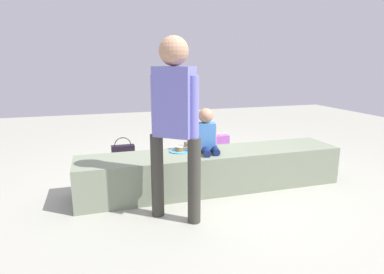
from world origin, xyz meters
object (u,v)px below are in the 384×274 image
Objects in this scene: adult_standing at (175,114)px; gift_bag at (221,146)px; cake_box_white at (254,150)px; child_seated at (206,133)px; handbag_black_leather at (123,153)px; handbag_brown_canvas at (194,149)px; cake_plate at (179,150)px; water_bottle_near_gift at (144,160)px.

gift_bag is at bearing 56.53° from adult_standing.
adult_standing reaches higher than gift_bag.
cake_box_white is (1.70, 1.73, -0.91)m from adult_standing.
child_seated is at bearing -136.69° from cake_box_white.
handbag_black_leather is (-0.29, 1.93, -0.84)m from adult_standing.
cake_box_white is at bearing -10.77° from handbag_brown_canvas.
cake_box_white is at bearing 35.03° from cake_plate.
adult_standing is at bearing -111.82° from handbag_brown_canvas.
cake_plate reaches higher than water_bottle_near_gift.
gift_bag is (0.64, 1.12, -0.47)m from child_seated.
handbag_black_leather is (-0.25, 0.36, 0.02)m from water_bottle_near_gift.
handbag_black_leather reaches higher than handbag_brown_canvas.
handbag_black_leather is at bearing 172.10° from gift_bag.
adult_standing reaches higher than cake_plate.
handbag_brown_canvas is at bearing 154.23° from gift_bag.
gift_bag is at bearing 60.44° from child_seated.
adult_standing is 1.79m from water_bottle_near_gift.
cake_plate is (0.22, 0.69, -0.52)m from adult_standing.
handbag_black_leather is (-1.44, 0.20, -0.04)m from gift_bag.
gift_bag is (0.92, 1.03, -0.28)m from cake_plate.
water_bottle_near_gift is (-0.55, 0.96, -0.54)m from child_seated.
cake_box_white is 0.85× the size of handbag_black_leather.
adult_standing reaches higher than water_bottle_near_gift.
cake_plate is at bearing 162.34° from child_seated.
cake_box_white is (1.74, 0.16, -0.04)m from water_bottle_near_gift.
child_seated is at bearing -17.66° from cake_plate.
cake_plate is at bearing -114.08° from handbag_brown_canvas.
cake_plate is at bearing -131.72° from gift_bag.
water_bottle_near_gift is at bearing -55.17° from handbag_black_leather.
handbag_black_leather is at bearing 174.41° from cake_box_white.
water_bottle_near_gift is 0.88m from handbag_brown_canvas.
water_bottle_near_gift is at bearing 119.78° from child_seated.
water_bottle_near_gift is 0.74× the size of cake_box_white.
gift_bag is 1.24× the size of cake_box_white.
child_seated reaches higher than cake_box_white.
cake_box_white is (1.19, 1.13, -0.58)m from child_seated.
handbag_brown_canvas is at bearing 68.18° from adult_standing.
cake_box_white is 0.95m from handbag_brown_canvas.
adult_standing reaches higher than handbag_brown_canvas.
handbag_brown_canvas is (-0.93, 0.18, 0.05)m from cake_box_white.
adult_standing is 4.54× the size of handbag_black_leather.
child_seated reaches higher than handbag_brown_canvas.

